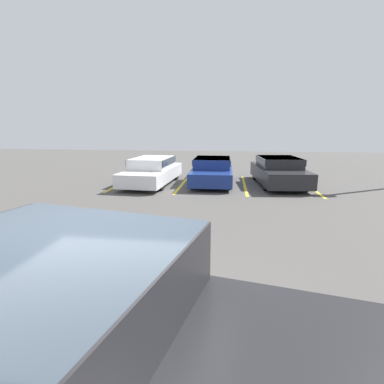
{
  "coord_description": "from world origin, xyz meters",
  "views": [
    {
      "loc": [
        1.17,
        -2.71,
        2.56
      ],
      "look_at": [
        0.29,
        4.39,
        1.0
      ],
      "focal_mm": 28.0,
      "sensor_mm": 36.0,
      "label": 1
    }
  ],
  "objects_px": {
    "parked_sedan_a": "(152,170)",
    "parked_sedan_c": "(279,170)",
    "parked_sedan_b": "(212,170)",
    "pickup_truck": "(80,359)"
  },
  "relations": [
    {
      "from": "parked_sedan_a",
      "to": "parked_sedan_c",
      "type": "xyz_separation_m",
      "value": [
        5.68,
        0.47,
        0.02
      ]
    },
    {
      "from": "pickup_truck",
      "to": "parked_sedan_c",
      "type": "distance_m",
      "value": 12.32
    },
    {
      "from": "pickup_truck",
      "to": "parked_sedan_c",
      "type": "height_order",
      "value": "pickup_truck"
    },
    {
      "from": "parked_sedan_a",
      "to": "parked_sedan_c",
      "type": "relative_size",
      "value": 1.01
    },
    {
      "from": "parked_sedan_b",
      "to": "pickup_truck",
      "type": "bearing_deg",
      "value": -2.02
    },
    {
      "from": "pickup_truck",
      "to": "parked_sedan_c",
      "type": "relative_size",
      "value": 1.35
    },
    {
      "from": "pickup_truck",
      "to": "parked_sedan_b",
      "type": "xyz_separation_m",
      "value": [
        0.29,
        11.88,
        -0.25
      ]
    },
    {
      "from": "parked_sedan_a",
      "to": "parked_sedan_b",
      "type": "xyz_separation_m",
      "value": [
        2.7,
        0.48,
        -0.01
      ]
    },
    {
      "from": "parked_sedan_b",
      "to": "parked_sedan_c",
      "type": "bearing_deg",
      "value": 89.28
    },
    {
      "from": "pickup_truck",
      "to": "parked_sedan_b",
      "type": "relative_size",
      "value": 1.42
    }
  ]
}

